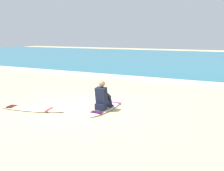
% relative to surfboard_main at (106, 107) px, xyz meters
% --- Properties ---
extents(ground_plane, '(80.00, 80.00, 0.00)m').
position_rel_surfboard_main_xyz_m(ground_plane, '(-0.83, -0.31, -0.04)').
color(ground_plane, '#CCB584').
extents(sea, '(80.00, 28.00, 0.10)m').
position_rel_surfboard_main_xyz_m(sea, '(-0.83, 19.74, 0.01)').
color(sea, teal).
rests_on(sea, ground).
extents(breaking_foam, '(80.00, 0.90, 0.11)m').
position_rel_surfboard_main_xyz_m(breaking_foam, '(-0.83, 6.04, 0.02)').
color(breaking_foam, white).
rests_on(breaking_foam, ground).
extents(surfboard_main, '(0.66, 2.28, 0.08)m').
position_rel_surfboard_main_xyz_m(surfboard_main, '(0.00, 0.00, 0.00)').
color(surfboard_main, '#EFE5C6').
rests_on(surfboard_main, ground).
extents(surfer_seated, '(0.38, 0.71, 0.95)m').
position_rel_surfboard_main_xyz_m(surfer_seated, '(0.03, -0.30, 0.40)').
color(surfer_seated, black).
rests_on(surfer_seated, surfboard_main).
extents(surfboard_spare_near, '(2.42, 1.00, 0.08)m').
position_rel_surfboard_main_xyz_m(surfboard_spare_near, '(-2.14, -1.30, -0.00)').
color(surfboard_spare_near, '#EFE5C6').
rests_on(surfboard_spare_near, ground).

